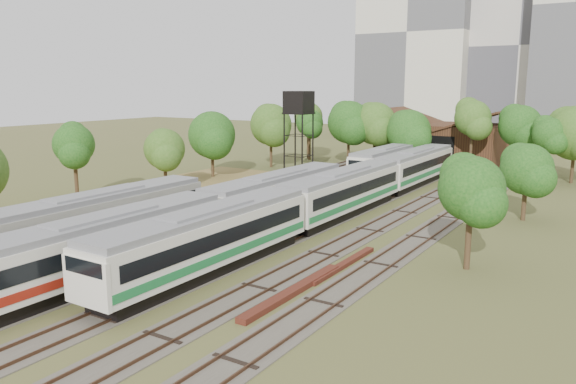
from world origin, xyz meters
The scene contains 16 objects.
ground centered at (0.00, 0.00, 0.00)m, with size 240.00×240.00×0.00m, color #475123.
dry_grass_patch centered at (-18.00, 8.00, 0.02)m, with size 14.00×60.00×0.04m, color brown.
tracks centered at (-0.67, 25.00, 0.04)m, with size 24.60×80.00×0.19m.
railcar_red_set centered at (-2.00, 8.28, 1.97)m, with size 3.01×34.58×3.72m.
railcar_green_set centered at (2.00, 21.15, 2.00)m, with size 3.06×52.08×3.78m.
railcar_rear centered at (-2.00, 40.69, 1.97)m, with size 3.02×16.08×3.74m.
old_grey_coach centered at (-8.00, 4.00, 1.99)m, with size 2.95×18.00×3.65m.
water_tower centered at (-12.19, 37.23, 8.55)m, with size 2.93×2.93×10.15m.
rail_pile_near centered at (8.00, 3.52, 0.15)m, with size 0.62×9.28×0.31m, color #552318.
rail_pile_far centered at (8.20, 8.98, 0.13)m, with size 0.49×7.89×0.26m, color #552318.
maintenance_shed centered at (-1.00, 57.98, 2.91)m, with size 16.45×11.55×7.58m.
tree_band_left centered at (-20.02, 20.70, 5.19)m, with size 8.21×63.01×8.44m.
tree_band_far centered at (-0.05, 49.27, 5.79)m, with size 41.10×9.25×9.07m.
tree_band_right centered at (14.70, 28.12, 4.77)m, with size 5.01×38.44×7.36m.
tower_left centered at (-18.00, 95.00, 21.00)m, with size 22.00×16.00×42.00m, color beige.
tower_centre centered at (2.00, 100.00, 18.00)m, with size 20.00×18.00×36.00m, color beige.
Camera 1 is at (22.82, -20.40, 10.89)m, focal length 35.00 mm.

